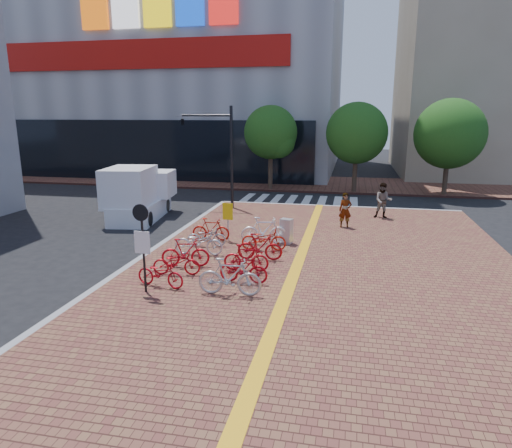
% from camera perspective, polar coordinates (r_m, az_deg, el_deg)
% --- Properties ---
extents(ground, '(120.00, 120.00, 0.00)m').
position_cam_1_polar(ground, '(16.50, -2.04, -5.87)').
color(ground, black).
rests_on(ground, ground).
extents(sidewalk, '(14.00, 34.00, 0.15)m').
position_cam_1_polar(sidewalk, '(11.49, 6.86, -14.71)').
color(sidewalk, brown).
rests_on(sidewalk, ground).
extents(tactile_strip, '(0.40, 34.00, 0.01)m').
position_cam_1_polar(tactile_strip, '(11.56, 1.78, -13.97)').
color(tactile_strip, '#F7AC16').
rests_on(tactile_strip, sidewalk).
extents(kerb_west, '(0.25, 34.00, 0.15)m').
position_cam_1_polar(kerb_west, '(13.84, -23.97, -10.73)').
color(kerb_west, gray).
rests_on(kerb_west, ground).
extents(kerb_north, '(14.00, 0.25, 0.15)m').
position_cam_1_polar(kerb_north, '(27.64, 10.04, 2.10)').
color(kerb_north, gray).
rests_on(kerb_north, ground).
extents(far_sidewalk, '(70.00, 8.00, 0.15)m').
position_cam_1_polar(far_sidewalk, '(36.69, 5.85, 5.07)').
color(far_sidewalk, brown).
rests_on(far_sidewalk, ground).
extents(department_store, '(36.00, 24.27, 28.00)m').
position_cam_1_polar(department_store, '(51.71, -11.73, 22.82)').
color(department_store, gray).
rests_on(department_store, ground).
extents(crosswalk, '(7.50, 4.00, 0.01)m').
position_cam_1_polar(crosswalk, '(29.78, 5.36, 2.94)').
color(crosswalk, silver).
rests_on(crosswalk, ground).
extents(street_trees, '(16.20, 4.60, 6.35)m').
position_cam_1_polar(street_trees, '(32.60, 14.34, 10.76)').
color(street_trees, '#38281E').
rests_on(street_trees, far_sidewalk).
extents(bike_0, '(1.73, 0.84, 0.87)m').
position_cam_1_polar(bike_0, '(14.81, -11.87, -6.08)').
color(bike_0, '#B50C1A').
rests_on(bike_0, sidewalk).
extents(bike_1, '(1.69, 0.82, 0.85)m').
position_cam_1_polar(bike_1, '(15.78, -9.91, -4.79)').
color(bike_1, '#B50C15').
rests_on(bike_1, sidewalk).
extents(bike_2, '(1.79, 0.83, 1.04)m').
position_cam_1_polar(bike_2, '(16.52, -8.83, -3.56)').
color(bike_2, red).
rests_on(bike_2, sidewalk).
extents(bike_3, '(1.94, 0.78, 1.00)m').
position_cam_1_polar(bike_3, '(17.83, -7.17, -2.28)').
color(bike_3, silver).
rests_on(bike_3, sidewalk).
extents(bike_4, '(1.68, 0.85, 0.84)m').
position_cam_1_polar(bike_4, '(18.93, -6.21, -1.56)').
color(bike_4, '#A5A5AA').
rests_on(bike_4, sidewalk).
extents(bike_5, '(1.66, 0.56, 0.98)m').
position_cam_1_polar(bike_5, '(19.77, -5.67, -0.67)').
color(bike_5, '#A9130C').
rests_on(bike_5, sidewalk).
extents(bike_6, '(1.97, 0.64, 1.17)m').
position_cam_1_polar(bike_6, '(13.80, -3.30, -6.63)').
color(bike_6, '#A9A9AE').
rests_on(bike_6, sidewalk).
extents(bike_7, '(1.61, 0.50, 0.96)m').
position_cam_1_polar(bike_7, '(14.80, -1.58, -5.61)').
color(bike_7, '#9E0B16').
rests_on(bike_7, sidewalk).
extents(bike_8, '(1.61, 0.53, 0.95)m').
position_cam_1_polar(bike_8, '(15.89, -1.24, -4.25)').
color(bike_8, '#AD0C17').
rests_on(bike_8, sidewalk).
extents(bike_9, '(1.72, 0.60, 1.02)m').
position_cam_1_polar(bike_9, '(17.07, 0.48, -2.87)').
color(bike_9, '#A10B12').
rests_on(bike_9, sidewalk).
extents(bike_10, '(1.85, 0.82, 0.94)m').
position_cam_1_polar(bike_10, '(18.28, 0.98, -1.87)').
color(bike_10, red).
rests_on(bike_10, sidewalk).
extents(bike_11, '(2.01, 0.88, 1.17)m').
position_cam_1_polar(bike_11, '(19.10, 1.01, -0.83)').
color(bike_11, white).
rests_on(bike_11, sidewalk).
extents(pedestrian_a, '(0.66, 0.48, 1.68)m').
position_cam_1_polar(pedestrian_a, '(22.32, 11.09, 1.71)').
color(pedestrian_a, gray).
rests_on(pedestrian_a, sidewalk).
extents(pedestrian_b, '(0.94, 0.75, 1.85)m').
position_cam_1_polar(pedestrian_b, '(24.78, 15.62, 2.83)').
color(pedestrian_b, '#53576A').
rests_on(pedestrian_b, sidewalk).
extents(utility_box, '(0.57, 0.49, 1.06)m').
position_cam_1_polar(utility_box, '(19.27, 3.81, -0.90)').
color(utility_box, silver).
rests_on(utility_box, sidewalk).
extents(yellow_sign, '(0.45, 0.12, 1.66)m').
position_cam_1_polar(yellow_sign, '(19.49, -3.55, 1.15)').
color(yellow_sign, '#B7B7BC').
rests_on(yellow_sign, sidewalk).
extents(notice_sign, '(0.51, 0.13, 2.77)m').
position_cam_1_polar(notice_sign, '(14.07, -14.04, -1.65)').
color(notice_sign, black).
rests_on(notice_sign, sidewalk).
extents(traffic_light_pole, '(3.11, 1.20, 5.78)m').
position_cam_1_polar(traffic_light_pole, '(26.63, -5.92, 10.64)').
color(traffic_light_pole, black).
rests_on(traffic_light_pole, sidewalk).
extents(box_truck, '(2.79, 5.15, 2.83)m').
position_cam_1_polar(box_truck, '(25.03, -14.38, 3.62)').
color(box_truck, white).
rests_on(box_truck, ground).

